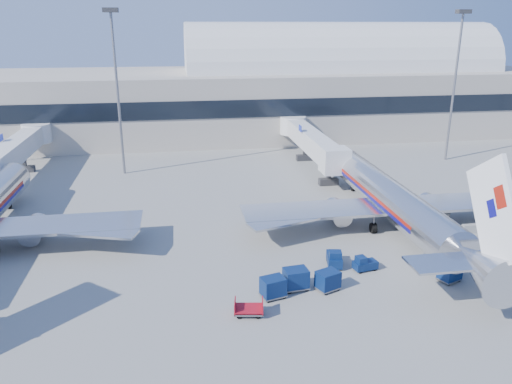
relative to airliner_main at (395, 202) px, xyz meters
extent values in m
plane|color=gray|center=(-10.00, -4.51, -2.93)|extent=(260.00, 260.00, 0.00)
cube|color=#B2AA9E|center=(-35.00, 51.49, 3.07)|extent=(170.00, 28.00, 12.00)
cube|color=black|center=(-35.00, 37.54, 4.07)|extent=(170.00, 0.40, 3.00)
cylinder|color=silver|center=(10.00, 51.49, 9.07)|extent=(60.00, 18.00, 18.00)
cylinder|color=silver|center=(0.00, 1.49, -0.03)|extent=(3.80, 28.00, 3.80)
sphere|color=silver|center=(0.00, 15.49, -0.03)|extent=(3.72, 3.72, 3.72)
cone|color=silver|center=(0.00, -15.51, 0.37)|extent=(3.80, 6.00, 3.80)
cube|color=#9F180C|center=(0.00, 2.49, 0.22)|extent=(3.85, 20.16, 0.32)
cube|color=#0D0B6B|center=(0.00, 2.49, -0.15)|extent=(3.85, 20.16, 0.32)
cube|color=white|center=(0.00, -16.01, 4.77)|extent=(0.35, 7.79, 8.74)
cube|color=silver|center=(0.00, -15.01, 0.57)|extent=(11.00, 3.00, 0.18)
cube|color=silver|center=(0.00, 0.49, -0.63)|extent=(32.00, 5.00, 0.28)
cylinder|color=#B7B7BC|center=(-5.50, 1.99, -1.58)|extent=(2.10, 3.80, 2.10)
cylinder|color=#B7B7BC|center=(5.50, 1.99, -1.58)|extent=(2.10, 3.80, 2.10)
cylinder|color=black|center=(0.00, 12.49, -2.48)|extent=(0.40, 0.90, 0.90)
sphere|color=silver|center=(-42.00, 15.49, -0.03)|extent=(3.72, 3.72, 3.72)
cylinder|color=#B7B7BC|center=(-36.50, 1.99, -1.58)|extent=(2.10, 3.80, 2.10)
cylinder|color=black|center=(-42.00, 12.49, -2.48)|extent=(0.40, 0.90, 0.90)
cube|color=silver|center=(-2.40, 25.49, 1.07)|extent=(2.70, 24.00, 2.70)
cube|color=silver|center=(-2.40, 13.29, 1.07)|extent=(3.40, 3.20, 3.20)
cylinder|color=silver|center=(-2.40, 36.99, 1.07)|extent=(4.40, 4.40, 3.00)
cube|color=#2D2D30|center=(-2.40, 15.49, -1.13)|extent=(0.50, 0.50, 3.00)
cube|color=#2D2D30|center=(-2.40, 15.49, -2.48)|extent=(2.60, 1.00, 0.90)
cube|color=#2D2D30|center=(-2.40, 28.49, -1.13)|extent=(0.50, 0.50, 3.00)
cube|color=#2D2D30|center=(-2.40, 28.49, -2.48)|extent=(2.60, 1.00, 0.90)
cube|color=navy|center=(-4.00, 25.49, 2.87)|extent=(0.12, 1.40, 0.90)
cube|color=silver|center=(-44.40, 25.49, 1.07)|extent=(2.70, 24.00, 2.70)
cylinder|color=silver|center=(-44.40, 36.99, 1.07)|extent=(4.40, 4.40, 3.00)
cube|color=#2D2D30|center=(-44.40, 28.49, -1.13)|extent=(0.50, 0.50, 3.00)
cube|color=#2D2D30|center=(-44.40, 28.49, -2.48)|extent=(2.60, 1.00, 0.90)
cube|color=navy|center=(-46.00, 25.49, 2.87)|extent=(0.12, 1.40, 0.90)
cylinder|color=slate|center=(-30.00, 25.49, 8.07)|extent=(0.36, 0.36, 22.00)
cube|color=#2D2D30|center=(-30.00, 25.49, 19.37)|extent=(2.00, 1.20, 0.60)
cylinder|color=slate|center=(20.00, 25.49, 8.07)|extent=(0.36, 0.36, 22.00)
cube|color=#2D2D30|center=(20.00, 25.49, 19.37)|extent=(2.00, 1.20, 0.60)
cube|color=#9E9E96|center=(8.00, -2.51, -2.48)|extent=(3.00, 0.55, 0.90)
cube|color=#9E9E96|center=(11.30, -2.51, -2.48)|extent=(3.00, 0.55, 0.90)
cube|color=#091E49|center=(-6.40, -8.74, -2.43)|extent=(2.25, 1.43, 0.68)
cube|color=#091E49|center=(-6.85, -8.83, -1.89)|extent=(0.98, 1.05, 0.63)
cylinder|color=black|center=(-5.77, -8.20, -2.67)|extent=(0.54, 0.30, 0.51)
cube|color=#091E49|center=(0.61, -8.23, -2.43)|extent=(2.23, 1.42, 0.68)
cube|color=#091E49|center=(0.16, -8.14, -1.89)|extent=(0.97, 1.04, 0.63)
cylinder|color=black|center=(1.39, -7.97, -2.67)|extent=(0.53, 0.29, 0.50)
cube|color=#091E49|center=(-8.81, -7.42, -2.34)|extent=(1.69, 2.65, 0.80)
cube|color=#091E49|center=(-8.91, -7.95, -1.70)|extent=(1.24, 1.15, 0.75)
cylinder|color=black|center=(-9.11, -6.49, -2.63)|extent=(0.35, 0.63, 0.60)
cube|color=#091E49|center=(-10.66, -11.55, -2.00)|extent=(2.14, 1.93, 1.41)
cube|color=slate|center=(-10.66, -11.55, -2.71)|extent=(2.25, 2.01, 0.10)
cylinder|color=black|center=(-10.24, -10.79, -2.73)|extent=(0.42, 0.29, 0.39)
cube|color=#091E49|center=(-13.18, -11.01, -1.93)|extent=(2.05, 1.68, 1.52)
cube|color=slate|center=(-13.18, -11.01, -2.70)|extent=(2.16, 1.74, 0.11)
cylinder|color=black|center=(-12.52, -10.35, -2.72)|extent=(0.44, 0.22, 0.42)
cube|color=#091E49|center=(-15.25, -12.00, -1.98)|extent=(2.11, 1.83, 1.45)
cube|color=slate|center=(-15.25, -12.00, -2.71)|extent=(2.22, 1.90, 0.10)
cylinder|color=black|center=(-14.72, -11.29, -2.73)|extent=(0.43, 0.26, 0.40)
cube|color=#091E49|center=(-0.14, -11.72, -2.04)|extent=(2.04, 1.83, 1.36)
cube|color=slate|center=(-0.14, -11.72, -2.72)|extent=(2.15, 1.91, 0.09)
cylinder|color=black|center=(0.29, -11.00, -2.74)|extent=(0.40, 0.28, 0.37)
cube|color=slate|center=(-17.50, -14.21, -2.59)|extent=(2.35, 1.78, 0.12)
cube|color=maroon|center=(-17.50, -14.21, -2.39)|extent=(2.35, 1.83, 0.08)
cylinder|color=black|center=(-16.74, -13.79, -2.73)|extent=(0.41, 0.22, 0.39)
camera|label=1|loc=(-22.01, -46.10, 17.51)|focal=35.00mm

